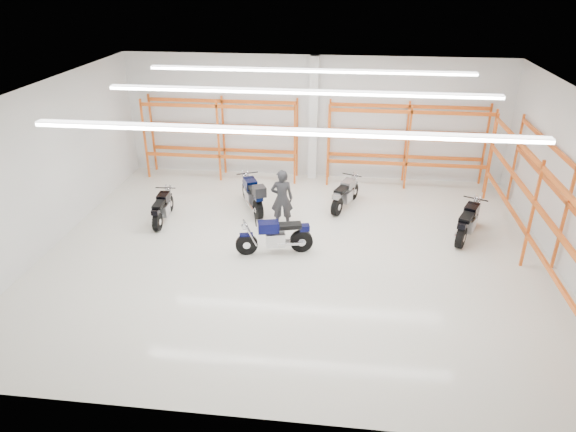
# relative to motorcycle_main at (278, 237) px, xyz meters

# --- Properties ---
(ground) EXTENTS (14.00, 14.00, 0.00)m
(ground) POSITION_rel_motorcycle_main_xyz_m (0.51, 0.08, -0.50)
(ground) COLOR beige
(ground) RESTS_ON ground
(room_shell) EXTENTS (14.02, 12.02, 4.51)m
(room_shell) POSITION_rel_motorcycle_main_xyz_m (0.51, 0.10, 2.78)
(room_shell) COLOR silver
(room_shell) RESTS_ON ground
(motorcycle_main) EXTENTS (2.14, 0.82, 1.07)m
(motorcycle_main) POSITION_rel_motorcycle_main_xyz_m (0.00, 0.00, 0.00)
(motorcycle_main) COLOR black
(motorcycle_main) RESTS_ON ground
(motorcycle_back_a) EXTENTS (0.64, 1.94, 0.95)m
(motorcycle_back_a) POSITION_rel_motorcycle_main_xyz_m (-3.85, 1.49, -0.05)
(motorcycle_back_a) COLOR black
(motorcycle_back_a) RESTS_ON ground
(motorcycle_back_b) EXTENTS (1.23, 2.17, 1.18)m
(motorcycle_back_b) POSITION_rel_motorcycle_main_xyz_m (-1.17, 2.62, 0.07)
(motorcycle_back_b) COLOR black
(motorcycle_back_b) RESTS_ON ground
(motorcycle_back_c) EXTENTS (0.97, 1.94, 1.00)m
(motorcycle_back_c) POSITION_rel_motorcycle_main_xyz_m (1.79, 3.20, -0.03)
(motorcycle_back_c) COLOR black
(motorcycle_back_c) RESTS_ON ground
(motorcycle_back_d) EXTENTS (1.09, 2.03, 1.06)m
(motorcycle_back_d) POSITION_rel_motorcycle_main_xyz_m (5.42, 1.52, -0.00)
(motorcycle_back_d) COLOR black
(motorcycle_back_d) RESTS_ON ground
(standing_man) EXTENTS (0.73, 0.53, 1.87)m
(standing_man) POSITION_rel_motorcycle_main_xyz_m (-0.09, 1.63, 0.43)
(standing_man) COLOR black
(standing_man) RESTS_ON ground
(structural_column) EXTENTS (0.32, 0.32, 4.50)m
(structural_column) POSITION_rel_motorcycle_main_xyz_m (0.51, 5.90, 1.75)
(structural_column) COLOR white
(structural_column) RESTS_ON ground
(pallet_racking_back_left) EXTENTS (5.67, 0.87, 3.00)m
(pallet_racking_back_left) POSITION_rel_motorcycle_main_xyz_m (-2.89, 5.56, 1.29)
(pallet_racking_back_left) COLOR orange
(pallet_racking_back_left) RESTS_ON ground
(pallet_racking_back_right) EXTENTS (5.67, 0.87, 3.00)m
(pallet_racking_back_right) POSITION_rel_motorcycle_main_xyz_m (3.91, 5.56, 1.29)
(pallet_racking_back_right) COLOR orange
(pallet_racking_back_right) RESTS_ON ground
(pallet_racking_side) EXTENTS (0.87, 9.07, 3.00)m
(pallet_racking_side) POSITION_rel_motorcycle_main_xyz_m (6.99, 0.08, 1.32)
(pallet_racking_side) COLOR orange
(pallet_racking_side) RESTS_ON ground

